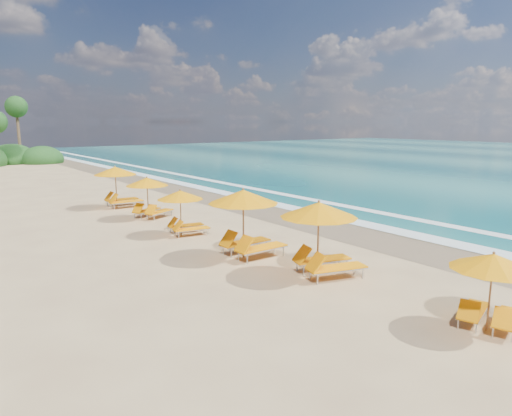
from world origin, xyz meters
TOP-DOWN VIEW (x-y plane):
  - ground at (0.00, 0.00)m, footprint 160.00×160.00m
  - wet_sand at (4.00, 0.00)m, footprint 4.00×160.00m
  - surf_foam at (6.70, 0.00)m, footprint 4.00×160.00m
  - station_0 at (-1.31, -11.20)m, footprint 2.52×2.45m
  - station_1 at (-1.70, -5.91)m, footprint 3.21×3.12m
  - station_2 at (-2.37, -2.64)m, footprint 2.82×2.59m
  - station_3 at (-2.62, 1.87)m, footprint 2.48×2.36m
  - station_4 at (-2.31, 6.19)m, footprint 2.93×2.91m
  - station_5 at (-2.41, 10.24)m, footprint 2.82×2.64m

SIDE VIEW (x-z plane):
  - ground at x=0.00m, z-range 0.00..0.00m
  - wet_sand at x=4.00m, z-range 0.00..0.01m
  - surf_foam at x=6.70m, z-range 0.02..0.03m
  - station_0 at x=-1.31m, z-range 0.12..2.12m
  - station_3 at x=-2.62m, z-range 0.13..2.20m
  - station_4 at x=-2.31m, z-range 0.13..2.36m
  - station_5 at x=-2.41m, z-range 0.15..2.64m
  - station_1 at x=-1.70m, z-range 0.15..2.70m
  - station_2 at x=-2.37m, z-range 0.16..2.79m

